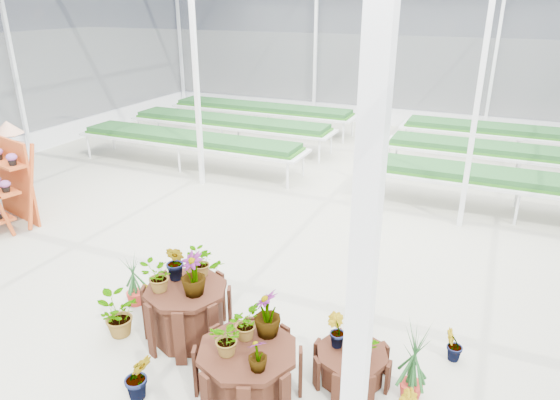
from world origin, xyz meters
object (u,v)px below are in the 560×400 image
at_px(plinth_mid, 248,372).
at_px(plinth_low, 351,365).
at_px(bird_table, 15,163).
at_px(plinth_tall, 188,313).

bearing_deg(plinth_mid, plinth_low, 34.99).
relative_size(plinth_low, bird_table, 0.48).
bearing_deg(plinth_low, plinth_mid, -145.01).
distance_m(plinth_low, bird_table, 8.65).
relative_size(plinth_tall, plinth_mid, 0.94).
bearing_deg(plinth_low, bird_table, 163.71).
bearing_deg(plinth_mid, plinth_tall, 153.43).
bearing_deg(bird_table, plinth_mid, -4.31).
xyz_separation_m(plinth_tall, bird_table, (-6.07, 2.52, 0.54)).
height_order(plinth_tall, bird_table, bird_table).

